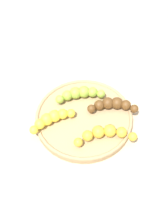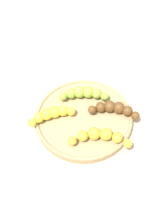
# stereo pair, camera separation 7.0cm
# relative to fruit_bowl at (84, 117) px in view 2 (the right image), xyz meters

# --- Properties ---
(ground_plane) EXTENTS (2.40, 2.40, 0.00)m
(ground_plane) POSITION_rel_fruit_bowl_xyz_m (0.00, 0.00, -0.01)
(ground_plane) COLOR tan
(fruit_bowl) EXTENTS (0.27, 0.27, 0.02)m
(fruit_bowl) POSITION_rel_fruit_bowl_xyz_m (0.00, 0.00, 0.00)
(fruit_bowl) COLOR #A08259
(fruit_bowl) RESTS_ON ground_plane
(banana_green) EXTENTS (0.13, 0.08, 0.03)m
(banana_green) POSITION_rel_fruit_bowl_xyz_m (0.03, -0.06, 0.02)
(banana_green) COLOR #8CAD38
(banana_green) RESTS_ON fruit_bowl
(banana_yellow) EXTENTS (0.10, 0.10, 0.03)m
(banana_yellow) POSITION_rel_fruit_bowl_xyz_m (0.08, 0.04, 0.02)
(banana_yellow) COLOR yellow
(banana_yellow) RESTS_ON fruit_bowl
(banana_spotted) EXTENTS (0.15, 0.08, 0.03)m
(banana_spotted) POSITION_rel_fruit_bowl_xyz_m (-0.07, 0.05, 0.02)
(banana_spotted) COLOR gold
(banana_spotted) RESTS_ON fruit_bowl
(banana_overripe) EXTENTS (0.14, 0.07, 0.03)m
(banana_overripe) POSITION_rel_fruit_bowl_xyz_m (-0.07, -0.05, 0.02)
(banana_overripe) COLOR #593819
(banana_overripe) RESTS_ON fruit_bowl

